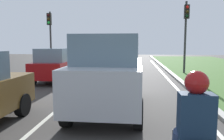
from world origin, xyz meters
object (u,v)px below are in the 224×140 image
object	(u,v)px
car_hatchback_far	(55,65)
traffic_light_near_right	(186,25)
car_suv_ahead	(110,73)
rider_person	(195,117)
traffic_light_overhead_left	(50,30)

from	to	relation	value
car_hatchback_far	traffic_light_near_right	distance (m)	8.85
traffic_light_near_right	car_suv_ahead	bearing A→B (deg)	-114.35
car_hatchback_far	rider_person	size ratio (longest dim) A/B	3.19
car_hatchback_far	rider_person	xyz separation A→B (m)	(4.95, -9.33, 0.31)
car_suv_ahead	rider_person	size ratio (longest dim) A/B	3.89
car_suv_ahead	traffic_light_overhead_left	bearing A→B (deg)	119.29
car_hatchback_far	rider_person	bearing A→B (deg)	-62.51
traffic_light_near_right	traffic_light_overhead_left	distance (m)	10.15
rider_person	traffic_light_near_right	distance (m)	13.65
car_hatchback_far	traffic_light_near_right	xyz separation A→B (m)	(7.58, 3.91, 2.36)
rider_person	traffic_light_near_right	world-z (taller)	traffic_light_near_right
traffic_light_near_right	traffic_light_overhead_left	size ratio (longest dim) A/B	1.07
car_hatchback_far	rider_person	distance (m)	10.57
rider_person	traffic_light_near_right	size ratio (longest dim) A/B	0.24
rider_person	traffic_light_overhead_left	bearing A→B (deg)	115.99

